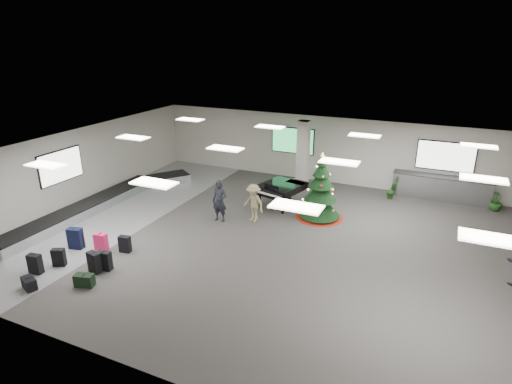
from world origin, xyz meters
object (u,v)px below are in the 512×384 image
at_px(pink_suitcase, 101,243).
at_px(traveler_b, 254,203).
at_px(potted_plant_right, 496,201).
at_px(potted_plant_left, 392,190).
at_px(traveler_a, 220,201).
at_px(baggage_carousel, 104,202).
at_px(service_counter, 441,188).
at_px(grand_piano, 280,188).
at_px(christmas_tree, 320,196).

xyz_separation_m(pink_suitcase, traveler_b, (3.58, 4.38, 0.43)).
bearing_deg(potted_plant_right, potted_plant_left, -174.53).
bearing_deg(traveler_b, traveler_a, -137.69).
xyz_separation_m(baggage_carousel, service_counter, (12.84, 6.73, 0.33)).
relative_size(traveler_b, potted_plant_left, 1.93).
distance_m(traveler_a, potted_plant_left, 7.76).
bearing_deg(traveler_b, potted_plant_right, 49.07).
relative_size(service_counter, pink_suitcase, 6.05).
xyz_separation_m(baggage_carousel, traveler_b, (6.35, 1.29, 0.54)).
height_order(grand_piano, potted_plant_right, grand_piano).
distance_m(grand_piano, potted_plant_right, 8.88).
bearing_deg(christmas_tree, potted_plant_right, 29.97).
relative_size(baggage_carousel, grand_piano, 4.33).
relative_size(baggage_carousel, potted_plant_left, 12.44).
distance_m(service_counter, traveler_a, 9.73).
bearing_deg(service_counter, christmas_tree, -136.25).
relative_size(baggage_carousel, christmas_tree, 3.60).
xyz_separation_m(christmas_tree, traveler_a, (-3.44, -1.90, -0.10)).
xyz_separation_m(service_counter, christmas_tree, (-4.25, -4.06, 0.38)).
distance_m(service_counter, potted_plant_right, 2.19).
xyz_separation_m(baggage_carousel, pink_suitcase, (2.77, -3.09, 0.11)).
height_order(traveler_a, potted_plant_right, traveler_a).
distance_m(service_counter, pink_suitcase, 14.07).
bearing_deg(baggage_carousel, potted_plant_right, 22.98).
distance_m(christmas_tree, traveler_a, 3.93).
height_order(service_counter, traveler_b, traveler_b).
bearing_deg(traveler_b, christmas_tree, 50.18).
bearing_deg(pink_suitcase, baggage_carousel, 123.60).
bearing_deg(potted_plant_right, service_counter, 170.17).
bearing_deg(baggage_carousel, potted_plant_left, 28.71).
xyz_separation_m(baggage_carousel, traveler_a, (5.15, 0.77, 0.61)).
bearing_deg(service_counter, grand_piano, -149.92).
relative_size(christmas_tree, traveler_a, 1.65).
bearing_deg(baggage_carousel, pink_suitcase, -48.15).
distance_m(pink_suitcase, traveler_a, 4.57).
xyz_separation_m(pink_suitcase, grand_piano, (3.94, 6.27, 0.47)).
height_order(grand_piano, traveler_a, traveler_a).
bearing_deg(pink_suitcase, service_counter, 36.04).
distance_m(christmas_tree, grand_piano, 1.96).
relative_size(service_counter, christmas_tree, 1.50).
bearing_deg(grand_piano, potted_plant_left, 47.75).
height_order(christmas_tree, potted_plant_right, christmas_tree).
height_order(christmas_tree, potted_plant_left, christmas_tree).
bearing_deg(baggage_carousel, christmas_tree, 17.25).
relative_size(grand_piano, traveler_b, 1.49).
xyz_separation_m(baggage_carousel, potted_plant_left, (10.89, 5.97, 0.18)).
height_order(traveler_b, potted_plant_left, traveler_b).
xyz_separation_m(traveler_b, potted_plant_right, (8.64, 5.07, -0.34)).
height_order(christmas_tree, grand_piano, christmas_tree).
bearing_deg(potted_plant_left, potted_plant_right, 5.47).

